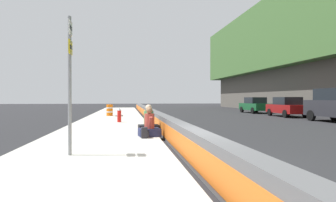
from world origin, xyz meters
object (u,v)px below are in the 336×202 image
object	(u,v)px
parked_car_fourth	(287,107)
backpack	(145,133)
seated_person_middle	(149,124)
seated_person_foreground	(149,127)
fire_hydrant	(119,115)
route_sign_post	(70,75)
parked_car_midline	(255,105)
construction_barrel	(110,110)

from	to	relation	value
parked_car_fourth	backpack	bearing A→B (deg)	134.97
seated_person_middle	seated_person_foreground	bearing A→B (deg)	177.10
fire_hydrant	seated_person_middle	distance (m)	5.86
route_sign_post	parked_car_fourth	xyz separation A→B (m)	(16.17, -15.27, -1.35)
fire_hydrant	route_sign_post	bearing A→B (deg)	174.53
backpack	parked_car_midline	bearing A→B (deg)	-33.82
seated_person_foreground	backpack	xyz separation A→B (m)	(-0.51, 0.21, -0.16)
parked_car_fourth	parked_car_midline	size ratio (longest dim) A/B	1.01
parked_car_fourth	seated_person_middle	bearing A→B (deg)	131.34
construction_barrel	parked_car_fourth	bearing A→B (deg)	-94.06
parked_car_midline	backpack	bearing A→B (deg)	146.18
parked_car_fourth	route_sign_post	bearing A→B (deg)	136.64
seated_person_middle	parked_car_midline	bearing A→B (deg)	-35.85
backpack	parked_car_fourth	world-z (taller)	parked_car_fourth
construction_barrel	route_sign_post	bearing A→B (deg)	179.83
fire_hydrant	parked_car_midline	world-z (taller)	parked_car_midline
seated_person_foreground	backpack	size ratio (longest dim) A/B	2.82
route_sign_post	parked_car_fourth	size ratio (longest dim) A/B	0.79
route_sign_post	construction_barrel	size ratio (longest dim) A/B	3.79
construction_barrel	parked_car_midline	world-z (taller)	parked_car_midline
construction_barrel	backpack	bearing A→B (deg)	-171.73
seated_person_middle	backpack	world-z (taller)	seated_person_middle
parked_car_fourth	parked_car_midline	xyz separation A→B (m)	(6.48, 0.01, 0.00)
parked_car_fourth	parked_car_midline	world-z (taller)	same
parked_car_fourth	fire_hydrant	bearing A→B (deg)	111.55
seated_person_middle	construction_barrel	world-z (taller)	seated_person_middle
seated_person_middle	construction_barrel	size ratio (longest dim) A/B	1.27
parked_car_fourth	seated_person_foreground	bearing A→B (deg)	134.30
route_sign_post	fire_hydrant	distance (m)	10.71
seated_person_middle	backpack	distance (m)	1.85
backpack	parked_car_midline	distance (m)	23.62
route_sign_post	seated_person_foreground	xyz separation A→B (m)	(3.54, -2.33, -1.72)
fire_hydrant	seated_person_middle	bearing A→B (deg)	-166.27
route_sign_post	fire_hydrant	bearing A→B (deg)	-5.47
route_sign_post	backpack	distance (m)	4.15
backpack	parked_car_fourth	xyz separation A→B (m)	(13.14, -13.15, 0.53)
seated_person_foreground	parked_car_midline	size ratio (longest dim) A/B	0.25
parked_car_midline	fire_hydrant	bearing A→B (deg)	130.36
fire_hydrant	parked_car_fourth	size ratio (longest dim) A/B	0.19
seated_person_foreground	seated_person_middle	bearing A→B (deg)	-2.90
seated_person_middle	parked_car_midline	distance (m)	21.96
route_sign_post	fire_hydrant	xyz separation A→B (m)	(10.54, -1.01, -1.62)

